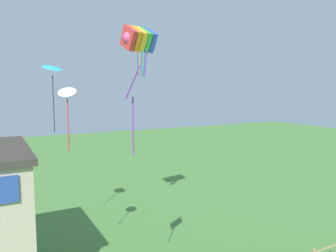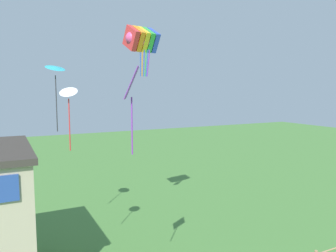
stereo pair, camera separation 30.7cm
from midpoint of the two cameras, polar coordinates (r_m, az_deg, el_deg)
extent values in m
ellipsoid|color=#E54C8C|center=(19.00, -5.58, 14.83)|extent=(2.22, 1.81, 1.47)
cube|color=red|center=(18.64, -7.37, 14.98)|extent=(0.55, 1.52, 1.50)
cube|color=orange|center=(18.81, -6.46, 14.91)|extent=(0.55, 1.52, 1.50)
cube|color=yellow|center=(19.00, -5.58, 14.83)|extent=(0.55, 1.52, 1.50)
cube|color=green|center=(19.18, -4.71, 14.76)|extent=(0.55, 1.52, 1.50)
cube|color=blue|center=(19.37, -3.86, 14.68)|extent=(0.55, 1.52, 1.50)
cylinder|color=blue|center=(18.63, -5.75, 11.03)|extent=(0.17, 0.27, 1.57)
cylinder|color=orange|center=(18.67, -5.45, 11.02)|extent=(0.12, 0.28, 1.57)
cylinder|color=blue|center=(18.71, -5.16, 11.02)|extent=(0.08, 0.28, 1.57)
cylinder|color=green|center=(18.75, -4.87, 11.01)|extent=(0.08, 0.28, 1.57)
cylinder|color=blue|center=(18.80, -4.61, 11.00)|extent=(0.12, 0.28, 1.57)
cylinder|color=purple|center=(18.85, -4.38, 10.99)|extent=(0.17, 0.27, 1.57)
cone|color=#2DB2C6|center=(17.78, -20.01, 9.59)|extent=(1.26, 1.24, 0.41)
cylinder|color=#2D2D33|center=(17.75, -19.78, 3.65)|extent=(0.05, 0.05, 2.88)
cone|color=white|center=(14.32, -17.77, 5.77)|extent=(0.98, 0.95, 0.44)
cylinder|color=red|center=(14.39, -17.58, 0.16)|extent=(0.05, 0.05, 2.21)
cube|color=purple|center=(11.03, -6.99, 7.48)|extent=(0.79, 0.98, 1.09)
cylinder|color=purple|center=(11.09, -6.89, -0.02)|extent=(0.05, 0.05, 1.95)
camera|label=1|loc=(0.15, -90.69, -0.08)|focal=35.00mm
camera|label=2|loc=(0.15, 89.31, 0.08)|focal=35.00mm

